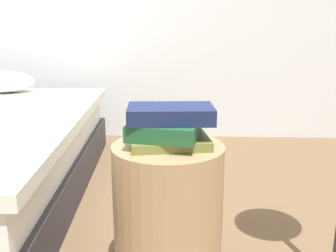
% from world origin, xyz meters
% --- Properties ---
extents(side_table, '(0.40, 0.40, 0.53)m').
position_xyz_m(side_table, '(0.00, 0.00, 0.27)').
color(side_table, tan).
rests_on(side_table, ground_plane).
extents(book_olive, '(0.30, 0.23, 0.03)m').
position_xyz_m(book_olive, '(0.01, -0.00, 0.55)').
color(book_olive, olive).
rests_on(book_olive, side_table).
extents(book_forest, '(0.26, 0.24, 0.05)m').
position_xyz_m(book_forest, '(-0.01, -0.00, 0.59)').
color(book_forest, '#1E512D').
rests_on(book_forest, book_olive).
extents(book_navy, '(0.30, 0.19, 0.05)m').
position_xyz_m(book_navy, '(0.01, -0.00, 0.64)').
color(book_navy, '#19234C').
rests_on(book_navy, book_forest).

